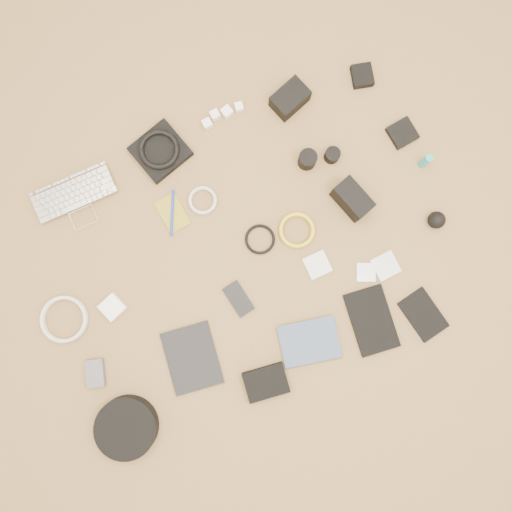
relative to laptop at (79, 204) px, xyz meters
name	(u,v)px	position (x,y,z in m)	size (l,w,h in m)	color
room_shell	(206,142)	(0.46, -0.36, 1.24)	(4.04, 4.04, 2.58)	olive
laptop	(79,204)	(0.00, 0.00, 0.00)	(0.28, 0.20, 0.02)	#BCBCC1
headphone_pouch	(160,151)	(0.33, 0.07, 0.00)	(0.17, 0.16, 0.03)	black
headphones	(159,149)	(0.33, 0.07, 0.03)	(0.14, 0.14, 0.02)	black
charger_a	(207,124)	(0.51, 0.10, 0.00)	(0.03, 0.03, 0.03)	white
charger_b	(215,115)	(0.55, 0.12, 0.00)	(0.03, 0.03, 0.03)	white
charger_c	(239,107)	(0.64, 0.11, 0.00)	(0.03, 0.03, 0.03)	white
charger_d	(227,112)	(0.59, 0.11, 0.00)	(0.03, 0.03, 0.03)	white
dslr_camera	(290,99)	(0.81, 0.06, 0.02)	(0.12, 0.08, 0.07)	black
lens_pouch	(362,76)	(1.08, 0.05, 0.00)	(0.07, 0.08, 0.03)	black
notebook_olive	(173,213)	(0.29, -0.15, -0.01)	(0.08, 0.12, 0.01)	olive
pen_blue	(172,213)	(0.29, -0.15, 0.00)	(0.01, 0.01, 0.16)	#142CA4
cable_white_a	(203,201)	(0.40, -0.15, -0.01)	(0.10, 0.10, 0.01)	silver
lens_a	(307,160)	(0.78, -0.15, 0.02)	(0.06, 0.06, 0.07)	black
lens_b	(332,155)	(0.87, -0.17, 0.01)	(0.05, 0.05, 0.05)	black
card_reader	(402,133)	(1.13, -0.19, 0.00)	(0.09, 0.09, 0.02)	black
power_brick	(113,307)	(-0.01, -0.37, 0.00)	(0.07, 0.07, 0.03)	white
cable_white_b	(65,319)	(-0.18, -0.35, 0.00)	(0.16, 0.16, 0.01)	silver
cable_black	(260,240)	(0.53, -0.35, -0.01)	(0.10, 0.10, 0.01)	black
cable_yellow	(297,231)	(0.66, -0.36, 0.00)	(0.12, 0.12, 0.01)	gold
flash	(352,199)	(0.87, -0.34, 0.04)	(0.07, 0.13, 0.10)	black
lens_cleaner	(425,161)	(1.15, -0.31, 0.03)	(0.02, 0.02, 0.09)	teal
battery_charger	(95,373)	(-0.15, -0.56, 0.00)	(0.06, 0.09, 0.03)	#525256
tablet	(192,358)	(0.17, -0.63, -0.01)	(0.17, 0.22, 0.01)	black
phone	(239,299)	(0.39, -0.51, -0.01)	(0.06, 0.12, 0.01)	black
filter_case_left	(317,265)	(0.68, -0.50, -0.01)	(0.08, 0.08, 0.01)	silver
filter_case_mid	(366,272)	(0.83, -0.58, -0.01)	(0.06, 0.06, 0.01)	silver
filter_case_right	(385,266)	(0.90, -0.59, -0.01)	(0.08, 0.08, 0.01)	silver
air_blower	(437,220)	(1.11, -0.51, 0.02)	(0.06, 0.06, 0.06)	black
headphone_case	(127,427)	(-0.11, -0.76, 0.02)	(0.20, 0.20, 0.06)	black
drive_case	(266,382)	(0.37, -0.80, 0.01)	(0.14, 0.10, 0.04)	black
paperback	(314,363)	(0.54, -0.80, 0.00)	(0.15, 0.19, 0.02)	#3C4D67
notebook_black_a	(372,320)	(0.78, -0.74, 0.00)	(0.14, 0.22, 0.02)	black
notebook_black_b	(423,315)	(0.95, -0.79, 0.00)	(0.10, 0.16, 0.01)	black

